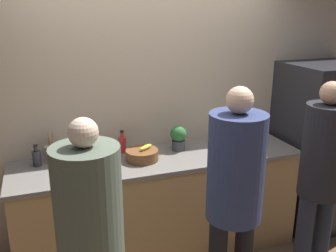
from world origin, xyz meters
TOP-DOWN VIEW (x-y plane):
  - wall_back at (0.00, 0.72)m, footprint 5.20×0.06m
  - counter at (0.00, 0.38)m, footprint 2.54×0.70m
  - refrigerator at (1.71, 0.34)m, footprint 0.77×0.74m
  - person_left at (-0.74, -0.60)m, footprint 0.39×0.39m
  - person_center at (0.23, -0.54)m, footprint 0.38×0.38m
  - person_right at (1.03, -0.45)m, footprint 0.33×0.33m
  - fruit_bowl at (-0.16, 0.36)m, footprint 0.28×0.28m
  - utensil_crock at (-0.89, 0.58)m, footprint 0.12×0.12m
  - bottle_dark at (-1.01, 0.53)m, footprint 0.07×0.07m
  - bottle_red at (-0.28, 0.59)m, footprint 0.07×0.07m
  - cup_red at (0.70, 0.21)m, footprint 0.07×0.07m
  - potted_plant at (0.21, 0.48)m, footprint 0.15×0.15m

SIDE VIEW (x-z plane):
  - counter at x=0.00m, z-range 0.00..0.96m
  - refrigerator at x=1.71m, z-range 0.00..1.70m
  - cup_red at x=0.70m, z-range 0.96..1.03m
  - fruit_bowl at x=-0.16m, z-range 0.94..1.07m
  - person_right at x=1.03m, z-range 0.15..1.86m
  - person_left at x=-0.74m, z-range 0.18..1.84m
  - bottle_dark at x=-1.01m, z-range 0.94..1.12m
  - utensil_crock at x=-0.89m, z-range 0.90..1.16m
  - bottle_red at x=-0.28m, z-range 0.93..1.14m
  - person_center at x=0.23m, z-range 0.19..1.93m
  - potted_plant at x=0.21m, z-range 0.97..1.20m
  - wall_back at x=0.00m, z-range 0.00..2.60m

